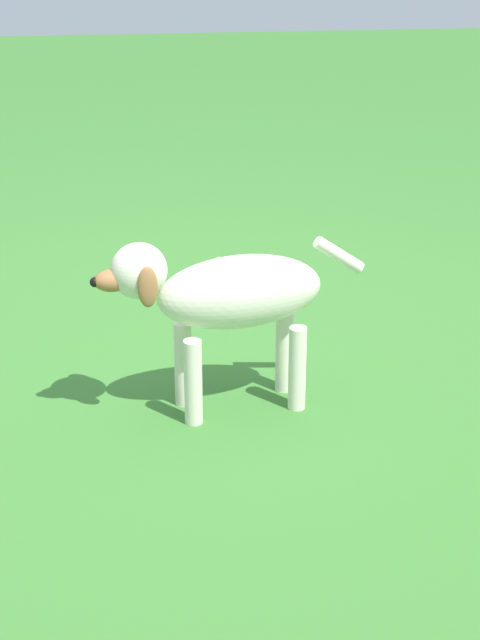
{
  "coord_description": "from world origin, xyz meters",
  "views": [
    {
      "loc": [
        0.2,
        2.98,
        1.49
      ],
      "look_at": [
        -0.12,
        0.25,
        0.28
      ],
      "focal_mm": 58.81,
      "sensor_mm": 36.0,
      "label": 1
    }
  ],
  "objects": [
    {
      "name": "dog",
      "position": [
        -0.07,
        0.25,
        0.36
      ],
      "size": [
        0.79,
        0.27,
        0.54
      ],
      "rotation": [
        0.0,
        0.0,
        0.17
      ],
      "color": "silver",
      "rests_on": "ground"
    },
    {
      "name": "ground",
      "position": [
        0.0,
        0.0,
        0.0
      ],
      "size": [
        14.0,
        14.0,
        0.0
      ],
      "primitive_type": "plane",
      "color": "#38722D"
    },
    {
      "name": "tennis_ball_1",
      "position": [
        -0.16,
        -0.84,
        0.03
      ],
      "size": [
        0.07,
        0.07,
        0.07
      ],
      "primitive_type": "sphere",
      "color": "#D4DA42",
      "rests_on": "ground"
    }
  ]
}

